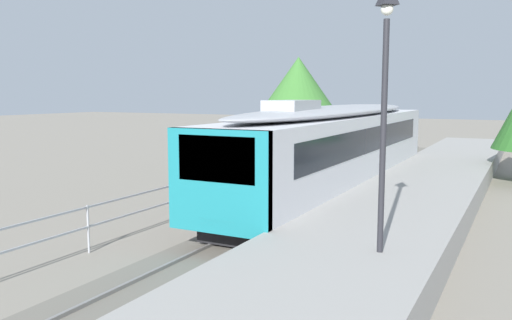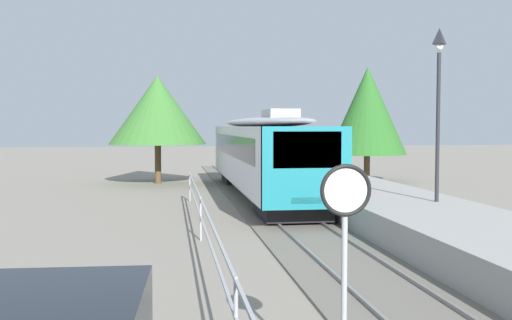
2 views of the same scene
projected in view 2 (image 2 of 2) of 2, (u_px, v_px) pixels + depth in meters
name	position (u px, v px, depth m)	size (l,w,h in m)	color
ground_plane	(209.00, 234.00, 17.86)	(160.00, 160.00, 0.00)	gray
track_rails	(306.00, 230.00, 18.29)	(3.20, 60.00, 0.14)	#6B665B
commuter_train	(262.00, 151.00, 26.94)	(2.82, 18.13, 3.74)	silver
station_platform	(407.00, 215.00, 18.74)	(3.90, 60.00, 0.90)	#999691
platform_lamp_mid_platform	(439.00, 81.00, 18.25)	(0.34, 0.34, 5.35)	#232328
speed_limit_sign	(345.00, 223.00, 6.86)	(0.61, 0.10, 2.81)	#9EA0A5
carpark_fence	(236.00, 302.00, 7.89)	(0.06, 36.06, 1.25)	#9EA0A5
tree_behind_carpark	(367.00, 111.00, 34.85)	(4.58, 4.58, 6.75)	brown
tree_behind_station_far	(157.00, 110.00, 33.50)	(5.48, 5.48, 6.10)	brown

